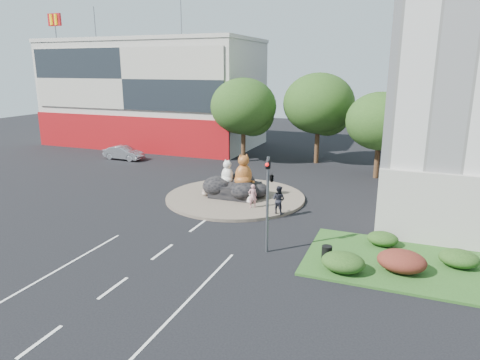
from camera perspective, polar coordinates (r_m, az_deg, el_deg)
The scene contains 22 objects.
ground at distance 22.69m, azimuth -10.32°, elevation -9.42°, with size 120.00×120.00×0.00m, color black.
roundabout_island at distance 31.02m, azimuth -0.64°, elevation -2.29°, with size 10.00×10.00×0.20m, color brown.
rock_plinth at distance 30.86m, azimuth -0.64°, elevation -1.32°, with size 3.20×2.60×0.90m, color black, non-canonical shape.
shophouse_block at distance 54.03m, azimuth -11.46°, elevation 11.30°, with size 25.20×12.30×17.40m.
grass_verge at distance 22.42m, azimuth 21.98°, elevation -10.45°, with size 10.00×6.00×0.12m, color #224517.
tree_left at distance 42.49m, azimuth 0.58°, elevation 9.45°, with size 6.46×6.46×8.27m.
tree_mid at distance 42.46m, azimuth 10.55°, elevation 9.62°, with size 6.84×6.84×8.76m.
tree_right at distance 37.85m, azimuth 18.28°, elevation 7.11°, with size 5.70×5.70×7.30m.
hedge_near_green at distance 20.50m, azimuth 13.58°, elevation -10.60°, with size 2.00×1.60×0.90m, color #163611.
hedge_red at distance 21.27m, azimuth 20.76°, elevation -10.08°, with size 2.20×1.76×0.99m, color #531916.
hedge_mid_green at distance 22.86m, azimuth 27.16°, elevation -9.28°, with size 1.80×1.44×0.81m, color #163611.
hedge_back_green at distance 23.92m, azimuth 18.48°, elevation -7.43°, with size 1.60×1.28×0.72m, color #163611.
traffic_light at distance 21.14m, azimuth 3.97°, elevation -0.59°, with size 0.44×1.24×5.00m.
street_lamp at distance 25.93m, azimuth 24.77°, elevation 3.07°, with size 2.34×0.22×8.06m.
cat_white at distance 30.69m, azimuth -1.71°, elevation 1.16°, with size 1.06×0.92×1.77m, color silver, non-canonical shape.
cat_tabby at distance 30.06m, azimuth 0.48°, elevation 1.39°, with size 1.37×1.19×2.29m, color #AD7524, non-canonical shape.
kitten_calico at distance 31.01m, azimuth -4.64°, elevation -1.25°, with size 0.56×0.49×0.93m, color white, non-canonical shape.
kitten_white at distance 29.24m, azimuth 1.36°, elevation -2.32°, with size 0.49×0.43×0.82m, color silver, non-canonical shape.
pedestrian_pink at distance 28.24m, azimuth 1.69°, elevation -2.13°, with size 0.58×0.38×1.59m, color #C57F85.
pedestrian_dark at distance 27.16m, azimuth 5.17°, elevation -2.63°, with size 0.88×0.69×1.82m, color black.
parked_car at distance 45.59m, azimuth -15.25°, elevation 3.52°, with size 1.49×4.26×1.40m, color #A5A6AC.
litter_bin at distance 21.65m, azimuth 11.50°, elevation -9.42°, with size 0.51×0.51×0.65m, color black.
Camera 1 is at (11.19, -17.45, 9.22)m, focal length 32.00 mm.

